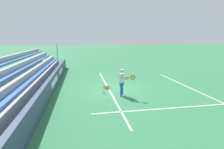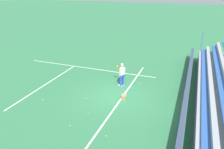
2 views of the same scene
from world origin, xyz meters
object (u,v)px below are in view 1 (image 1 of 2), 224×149
(tennis_ball_midcourt, at_px, (133,84))
(tennis_ball_far_right, at_px, (96,77))
(tennis_ball_far_left, at_px, (118,76))
(tennis_ball_on_baseline, at_px, (106,101))
(water_bottle, at_px, (104,92))
(tennis_player, at_px, (122,82))
(ball_box_cardboard, at_px, (106,87))
(tennis_ball_by_box, at_px, (156,79))
(tennis_ball_toward_net, at_px, (118,80))

(tennis_ball_midcourt, relative_size, tennis_ball_far_right, 1.00)
(tennis_ball_midcourt, xyz_separation_m, tennis_ball_far_right, (-3.06, -2.66, 0.00))
(tennis_ball_far_left, relative_size, tennis_ball_far_right, 1.00)
(tennis_ball_on_baseline, bearing_deg, water_bottle, 178.27)
(tennis_player, distance_m, ball_box_cardboard, 2.11)
(tennis_ball_midcourt, distance_m, tennis_ball_by_box, 2.80)
(tennis_player, height_order, tennis_ball_toward_net, tennis_player)
(ball_box_cardboard, bearing_deg, tennis_ball_toward_net, 150.76)
(ball_box_cardboard, relative_size, water_bottle, 1.82)
(tennis_ball_far_right, bearing_deg, ball_box_cardboard, 5.59)
(tennis_ball_far_left, bearing_deg, tennis_ball_by_box, 59.98)
(tennis_ball_by_box, distance_m, water_bottle, 6.12)
(ball_box_cardboard, height_order, tennis_ball_by_box, ball_box_cardboard)
(tennis_ball_far_right, bearing_deg, tennis_ball_midcourt, 41.04)
(tennis_ball_far_right, xyz_separation_m, water_bottle, (5.20, 0.05, 0.08))
(tennis_ball_on_baseline, relative_size, tennis_ball_by_box, 1.00)
(tennis_ball_midcourt, bearing_deg, tennis_ball_toward_net, -149.43)
(tennis_player, height_order, tennis_ball_on_baseline, tennis_player)
(tennis_ball_on_baseline, bearing_deg, tennis_ball_toward_net, 160.84)
(ball_box_cardboard, bearing_deg, tennis_ball_far_left, 156.44)
(tennis_ball_midcourt, relative_size, tennis_ball_on_baseline, 1.00)
(tennis_player, xyz_separation_m, water_bottle, (-0.60, -1.09, -0.78))
(tennis_ball_midcourt, bearing_deg, tennis_player, -29.04)
(tennis_ball_on_baseline, bearing_deg, ball_box_cardboard, 171.68)
(ball_box_cardboard, height_order, tennis_ball_toward_net, ball_box_cardboard)
(tennis_ball_on_baseline, distance_m, tennis_ball_by_box, 6.98)
(ball_box_cardboard, bearing_deg, tennis_ball_midcourt, 112.14)
(tennis_player, relative_size, tennis_ball_on_baseline, 25.98)
(tennis_ball_far_right, height_order, water_bottle, water_bottle)
(tennis_ball_on_baseline, bearing_deg, tennis_ball_by_box, 131.85)
(ball_box_cardboard, bearing_deg, tennis_ball_on_baseline, -8.32)
(tennis_player, relative_size, water_bottle, 7.80)
(tennis_ball_on_baseline, height_order, tennis_ball_by_box, same)
(tennis_ball_midcourt, height_order, water_bottle, water_bottle)
(tennis_ball_midcourt, xyz_separation_m, water_bottle, (2.14, -2.61, 0.08))
(ball_box_cardboard, height_order, tennis_ball_far_right, ball_box_cardboard)
(tennis_ball_midcourt, bearing_deg, tennis_ball_far_right, -138.96)
(tennis_ball_toward_net, relative_size, tennis_ball_far_right, 1.00)
(tennis_ball_far_right, bearing_deg, tennis_ball_toward_net, 48.96)
(tennis_ball_toward_net, relative_size, tennis_ball_midcourt, 1.00)
(ball_box_cardboard, distance_m, tennis_ball_far_left, 4.24)
(ball_box_cardboard, xyz_separation_m, water_bottle, (1.22, -0.34, -0.02))
(tennis_player, distance_m, tennis_ball_by_box, 5.70)
(tennis_ball_on_baseline, bearing_deg, tennis_ball_midcourt, 142.95)
(tennis_ball_far_right, bearing_deg, tennis_ball_on_baseline, 0.10)
(tennis_player, xyz_separation_m, tennis_ball_on_baseline, (0.77, -1.13, -0.86))
(tennis_player, height_order, tennis_ball_far_left, tennis_player)
(tennis_player, xyz_separation_m, tennis_ball_midcourt, (-2.74, 1.52, -0.86))
(tennis_player, relative_size, ball_box_cardboard, 4.29)
(tennis_ball_toward_net, distance_m, tennis_ball_far_right, 2.33)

